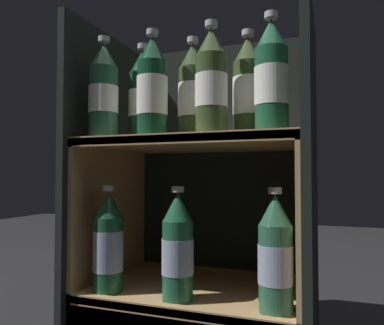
{
  "coord_description": "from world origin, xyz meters",
  "views": [
    {
      "loc": [
        0.33,
        -0.77,
        0.47
      ],
      "look_at": [
        0.0,
        0.14,
        0.51
      ],
      "focal_mm": 35.0,
      "sensor_mm": 36.0,
      "label": 1
    }
  ],
  "objects": [
    {
      "name": "bottle_upper_back_1",
      "position": [
        0.0,
        0.14,
        0.69
      ],
      "size": [
        0.08,
        0.08,
        0.27
      ],
      "color": "#384C28",
      "rests_on": "shelf_upper"
    },
    {
      "name": "bottle_lower_front_1",
      "position": [
        -0.01,
        0.06,
        0.3
      ],
      "size": [
        0.08,
        0.08,
        0.27
      ],
      "color": "#1E5638",
      "rests_on": "shelf_lower"
    },
    {
      "name": "bottle_upper_front_3",
      "position": [
        0.21,
        0.06,
        0.69
      ],
      "size": [
        0.08,
        0.08,
        0.27
      ],
      "color": "#1E5638",
      "rests_on": "shelf_upper"
    },
    {
      "name": "bottle_lower_front_0",
      "position": [
        -0.2,
        0.06,
        0.3
      ],
      "size": [
        0.08,
        0.08,
        0.27
      ],
      "color": "#194C2D",
      "rests_on": "shelf_lower"
    },
    {
      "name": "bottle_upper_front_0",
      "position": [
        -0.22,
        0.06,
        0.69
      ],
      "size": [
        0.08,
        0.08,
        0.27
      ],
      "color": "#285B42",
      "rests_on": "shelf_upper"
    },
    {
      "name": "bottle_upper_front_2",
      "position": [
        0.08,
        0.06,
        0.69
      ],
      "size": [
        0.08,
        0.08,
        0.27
      ],
      "color": "#384C28",
      "rests_on": "shelf_upper"
    },
    {
      "name": "bottle_lower_front_2",
      "position": [
        0.22,
        0.06,
        0.3
      ],
      "size": [
        0.08,
        0.08,
        0.27
      ],
      "color": "#285B42",
      "rests_on": "shelf_lower"
    },
    {
      "name": "fridge_back_wall",
      "position": [
        0.0,
        0.4,
        0.45
      ],
      "size": [
        0.6,
        0.02,
        0.89
      ],
      "primitive_type": "cube",
      "color": "black",
      "rests_on": "ground_plane"
    },
    {
      "name": "bottle_upper_back_2",
      "position": [
        0.15,
        0.14,
        0.69
      ],
      "size": [
        0.08,
        0.08,
        0.27
      ],
      "color": "#384C28",
      "rests_on": "shelf_upper"
    },
    {
      "name": "bottle_upper_back_0",
      "position": [
        -0.15,
        0.14,
        0.69
      ],
      "size": [
        0.08,
        0.08,
        0.27
      ],
      "color": "#144228",
      "rests_on": "shelf_upper"
    },
    {
      "name": "shelf_upper",
      "position": [
        0.0,
        0.19,
        0.4
      ],
      "size": [
        0.56,
        0.39,
        0.57
      ],
      "color": "tan",
      "rests_on": "ground_plane"
    },
    {
      "name": "bottle_upper_front_1",
      "position": [
        -0.08,
        0.06,
        0.69
      ],
      "size": [
        0.08,
        0.08,
        0.27
      ],
      "color": "#144228",
      "rests_on": "shelf_upper"
    },
    {
      "name": "fridge_side_right",
      "position": [
        0.29,
        0.2,
        0.45
      ],
      "size": [
        0.02,
        0.43,
        0.89
      ],
      "primitive_type": "cube",
      "color": "black",
      "rests_on": "ground_plane"
    },
    {
      "name": "fridge_side_left",
      "position": [
        -0.29,
        0.2,
        0.45
      ],
      "size": [
        0.02,
        0.43,
        0.89
      ],
      "primitive_type": "cube",
      "color": "black",
      "rests_on": "ground_plane"
    },
    {
      "name": "shelf_lower",
      "position": [
        0.0,
        0.18,
        0.15
      ],
      "size": [
        0.56,
        0.39,
        0.18
      ],
      "color": "tan",
      "rests_on": "ground_plane"
    }
  ]
}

